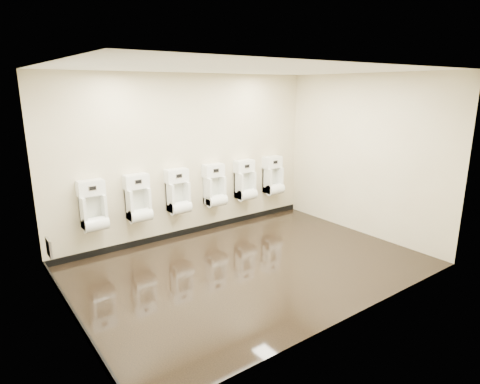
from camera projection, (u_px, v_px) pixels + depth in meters
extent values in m
cube|color=black|center=(251.00, 266.00, 5.94)|extent=(5.00, 3.50, 0.00)
cube|color=silver|center=(253.00, 69.00, 5.23)|extent=(5.00, 3.50, 0.00)
cube|color=beige|center=(190.00, 157.00, 6.95)|extent=(5.00, 0.02, 2.80)
cube|color=beige|center=(354.00, 202.00, 4.22)|extent=(5.00, 0.02, 2.80)
cube|color=beige|center=(62.00, 204.00, 4.15)|extent=(0.02, 3.50, 2.80)
cube|color=beige|center=(364.00, 156.00, 7.02)|extent=(0.02, 3.50, 2.80)
cube|color=silver|center=(62.00, 203.00, 4.16)|extent=(0.01, 3.50, 2.80)
cube|color=black|center=(193.00, 230.00, 7.28)|extent=(5.00, 0.02, 0.10)
cube|color=black|center=(76.00, 318.00, 4.50)|extent=(0.02, 3.50, 0.10)
cube|color=#9E9EA3|center=(49.00, 248.00, 5.33)|extent=(0.03, 0.25, 0.25)
cylinder|color=silver|center=(50.00, 247.00, 5.34)|extent=(0.02, 0.04, 0.04)
cube|color=white|center=(94.00, 212.00, 6.02)|extent=(0.35, 0.25, 0.50)
cube|color=silver|center=(92.00, 208.00, 6.07)|extent=(0.26, 0.01, 0.38)
cylinder|color=white|center=(96.00, 224.00, 6.01)|extent=(0.35, 0.21, 0.21)
cube|color=white|center=(91.00, 188.00, 5.95)|extent=(0.39, 0.18, 0.21)
cube|color=black|center=(93.00, 188.00, 5.87)|extent=(0.10, 0.01, 0.05)
cube|color=silver|center=(92.00, 188.00, 5.87)|extent=(0.12, 0.01, 0.07)
cylinder|color=silver|center=(104.00, 186.00, 6.07)|extent=(0.01, 0.03, 0.03)
cube|color=white|center=(138.00, 204.00, 6.42)|extent=(0.35, 0.25, 0.50)
cube|color=silver|center=(136.00, 200.00, 6.48)|extent=(0.26, 0.01, 0.38)
cylinder|color=white|center=(141.00, 215.00, 6.41)|extent=(0.35, 0.21, 0.21)
cube|color=white|center=(136.00, 182.00, 6.36)|extent=(0.39, 0.18, 0.21)
cube|color=black|center=(138.00, 182.00, 6.28)|extent=(0.10, 0.01, 0.05)
cube|color=silver|center=(138.00, 182.00, 6.28)|extent=(0.12, 0.01, 0.07)
cylinder|color=silver|center=(148.00, 180.00, 6.47)|extent=(0.01, 0.03, 0.03)
cube|color=white|center=(178.00, 197.00, 6.83)|extent=(0.35, 0.25, 0.50)
cube|color=silver|center=(176.00, 193.00, 6.88)|extent=(0.26, 0.01, 0.38)
cylinder|color=white|center=(181.00, 208.00, 6.82)|extent=(0.35, 0.21, 0.21)
cube|color=white|center=(176.00, 176.00, 6.77)|extent=(0.39, 0.18, 0.21)
cube|color=black|center=(179.00, 176.00, 6.69)|extent=(0.10, 0.01, 0.05)
cube|color=silver|center=(179.00, 176.00, 6.69)|extent=(0.12, 0.01, 0.07)
cylinder|color=silver|center=(187.00, 175.00, 6.88)|extent=(0.01, 0.03, 0.03)
cube|color=white|center=(215.00, 190.00, 7.25)|extent=(0.35, 0.25, 0.50)
cube|color=silver|center=(212.00, 187.00, 7.31)|extent=(0.26, 0.01, 0.38)
cylinder|color=white|center=(217.00, 201.00, 7.25)|extent=(0.35, 0.21, 0.21)
cube|color=white|center=(213.00, 171.00, 7.19)|extent=(0.39, 0.18, 0.21)
cube|color=black|center=(216.00, 171.00, 7.11)|extent=(0.10, 0.01, 0.05)
cube|color=silver|center=(216.00, 171.00, 7.11)|extent=(0.12, 0.01, 0.07)
cylinder|color=silver|center=(223.00, 170.00, 7.30)|extent=(0.01, 0.03, 0.03)
cube|color=white|center=(245.00, 185.00, 7.65)|extent=(0.35, 0.25, 0.50)
cube|color=silver|center=(243.00, 182.00, 7.70)|extent=(0.26, 0.01, 0.38)
cylinder|color=white|center=(247.00, 195.00, 7.64)|extent=(0.35, 0.21, 0.21)
cube|color=white|center=(244.00, 166.00, 7.58)|extent=(0.39, 0.18, 0.21)
cube|color=black|center=(247.00, 166.00, 7.50)|extent=(0.10, 0.01, 0.05)
cube|color=silver|center=(247.00, 166.00, 7.51)|extent=(0.12, 0.01, 0.07)
cylinder|color=silver|center=(252.00, 165.00, 7.70)|extent=(0.01, 0.03, 0.03)
cube|color=white|center=(273.00, 180.00, 8.05)|extent=(0.35, 0.25, 0.50)
cube|color=silver|center=(270.00, 177.00, 8.10)|extent=(0.26, 0.01, 0.38)
cylinder|color=white|center=(275.00, 189.00, 8.04)|extent=(0.35, 0.21, 0.21)
cube|color=white|center=(272.00, 162.00, 7.99)|extent=(0.39, 0.18, 0.21)
cube|color=black|center=(276.00, 162.00, 7.91)|extent=(0.10, 0.01, 0.05)
cube|color=silver|center=(275.00, 162.00, 7.91)|extent=(0.12, 0.01, 0.07)
cylinder|color=silver|center=(280.00, 161.00, 8.10)|extent=(0.01, 0.03, 0.03)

